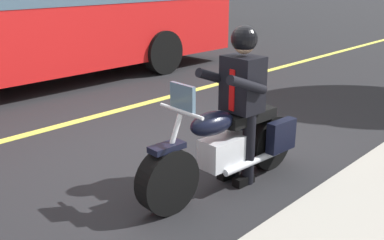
# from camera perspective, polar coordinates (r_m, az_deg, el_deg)

# --- Properties ---
(ground_plane) EXTENTS (80.00, 80.00, 0.00)m
(ground_plane) POSITION_cam_1_polar(r_m,az_deg,el_deg) (5.82, -2.42, -4.15)
(ground_plane) COLOR black
(lane_center_stripe) EXTENTS (60.00, 0.16, 0.01)m
(lane_center_stripe) POSITION_cam_1_polar(r_m,az_deg,el_deg) (7.31, -13.32, 0.21)
(lane_center_stripe) COLOR #E5DB4C
(lane_center_stripe) RESTS_ON ground_plane
(motorcycle_main) EXTENTS (2.22, 0.68, 1.26)m
(motorcycle_main) POSITION_cam_1_polar(r_m,az_deg,el_deg) (4.78, 4.69, -3.52)
(motorcycle_main) COLOR black
(motorcycle_main) RESTS_ON ground_plane
(rider_main) EXTENTS (0.64, 0.57, 1.74)m
(rider_main) POSITION_cam_1_polar(r_m,az_deg,el_deg) (4.73, 6.42, 3.65)
(rider_main) COLOR black
(rider_main) RESTS_ON ground_plane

